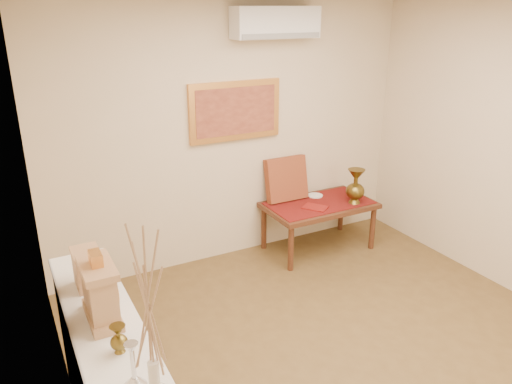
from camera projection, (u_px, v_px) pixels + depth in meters
floor at (365, 371)px, 3.78m from camera, size 4.50×4.50×0.00m
wall_back at (235, 134)px, 5.17m from camera, size 4.00×0.02×2.70m
wall_left at (64, 279)px, 2.44m from camera, size 0.02×4.50×2.70m
white_vase at (151, 339)px, 1.81m from camera, size 0.18×0.18×0.97m
candlestick at (133, 365)px, 2.23m from camera, size 0.11×0.11×0.23m
brass_urn_small at (118, 335)px, 2.46m from camera, size 0.09×0.09×0.20m
table_cloth at (319, 203)px, 5.52m from camera, size 1.14×0.59×0.01m
brass_urn_tall at (356, 183)px, 5.44m from camera, size 0.21×0.21×0.47m
plate at (315, 195)px, 5.71m from camera, size 0.17×0.17×0.01m
menu at (315, 207)px, 5.37m from camera, size 0.29×0.31×0.01m
cushion at (286, 179)px, 5.53m from camera, size 0.48×0.20×0.49m
mantel_clock at (100, 291)px, 2.69m from camera, size 0.17×0.36×0.41m
wooden_chest at (88, 268)px, 3.03m from camera, size 0.16×0.21×0.24m
low_table at (319, 209)px, 5.54m from camera, size 1.20×0.70×0.55m
painting at (235, 111)px, 5.06m from camera, size 1.00×0.06×0.60m
ac_unit at (276, 23)px, 4.86m from camera, size 0.90×0.25×0.30m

